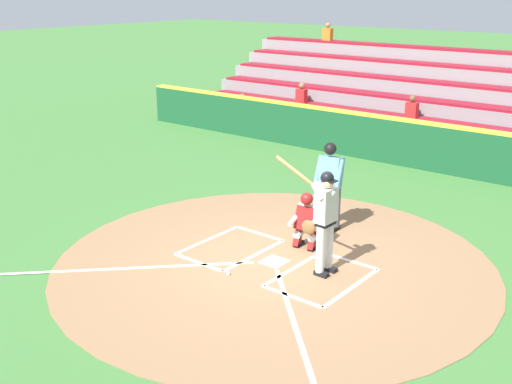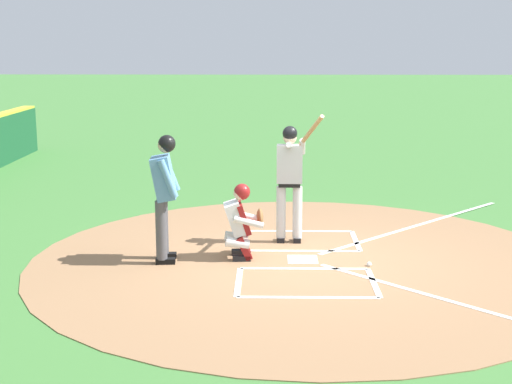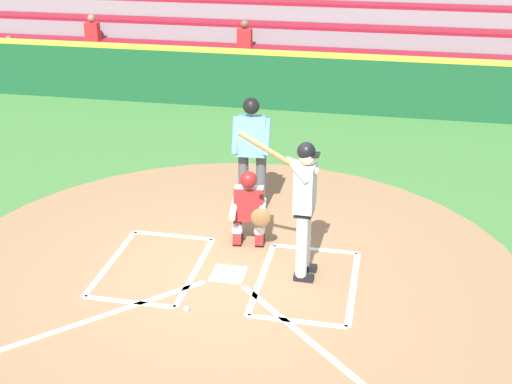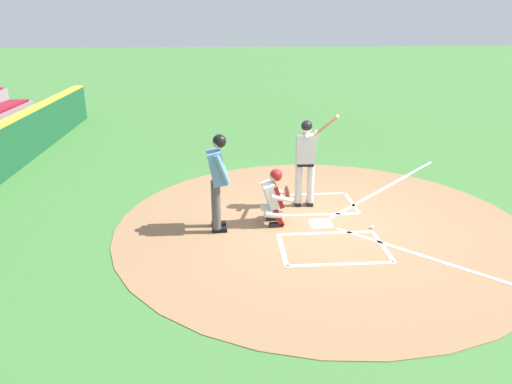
{
  "view_description": "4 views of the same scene",
  "coord_description": "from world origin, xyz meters",
  "px_view_note": "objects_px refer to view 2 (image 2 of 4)",
  "views": [
    {
      "loc": [
        -6.31,
        8.4,
        4.84
      ],
      "look_at": [
        0.48,
        -0.07,
        1.24
      ],
      "focal_mm": 43.99,
      "sensor_mm": 36.0,
      "label": 1
    },
    {
      "loc": [
        10.5,
        -0.49,
        3.18
      ],
      "look_at": [
        -0.25,
        -0.69,
        0.97
      ],
      "focal_mm": 52.1,
      "sensor_mm": 36.0,
      "label": 2
    },
    {
      "loc": [
        -1.93,
        7.69,
        4.75
      ],
      "look_at": [
        -0.18,
        -0.96,
        0.8
      ],
      "focal_mm": 48.44,
      "sensor_mm": 36.0,
      "label": 3
    },
    {
      "loc": [
        8.43,
        -1.9,
        3.83
      ],
      "look_at": [
        0.49,
        -1.32,
        0.89
      ],
      "focal_mm": 33.26,
      "sensor_mm": 36.0,
      "label": 4
    }
  ],
  "objects_px": {
    "batter": "(290,175)",
    "baseball": "(369,264)",
    "plate_umpire": "(164,189)",
    "catcher": "(241,220)"
  },
  "relations": [
    {
      "from": "catcher",
      "to": "plate_umpire",
      "type": "height_order",
      "value": "plate_umpire"
    },
    {
      "from": "batter",
      "to": "plate_umpire",
      "type": "height_order",
      "value": "batter"
    },
    {
      "from": "batter",
      "to": "baseball",
      "type": "bearing_deg",
      "value": 41.4
    },
    {
      "from": "catcher",
      "to": "baseball",
      "type": "bearing_deg",
      "value": 77.96
    },
    {
      "from": "batter",
      "to": "baseball",
      "type": "xyz_separation_m",
      "value": [
        1.25,
        1.1,
        -1.06
      ]
    },
    {
      "from": "batter",
      "to": "catcher",
      "type": "bearing_deg",
      "value": -40.9
    },
    {
      "from": "plate_umpire",
      "to": "batter",
      "type": "bearing_deg",
      "value": 119.79
    },
    {
      "from": "plate_umpire",
      "to": "baseball",
      "type": "distance_m",
      "value": 3.13
    },
    {
      "from": "catcher",
      "to": "plate_umpire",
      "type": "xyz_separation_m",
      "value": [
        0.19,
        -1.1,
        0.49
      ]
    },
    {
      "from": "plate_umpire",
      "to": "baseball",
      "type": "bearing_deg",
      "value": 86.12
    }
  ]
}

